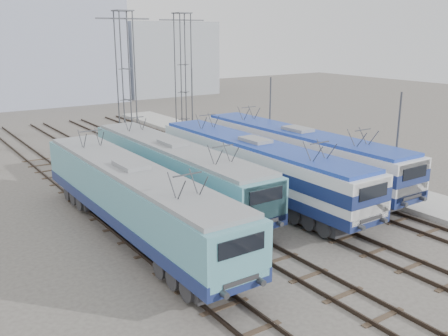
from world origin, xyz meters
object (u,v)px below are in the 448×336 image
locomotive_center_right (257,164)px  locomotive_far_right (299,151)px  locomotive_far_left (135,196)px  locomotive_center_left (175,168)px  catenary_tower_east (183,74)px  mast_front (396,150)px  mast_mid (270,121)px  mast_rear (192,104)px  catenary_tower_west (126,80)px

locomotive_center_right → locomotive_far_right: locomotive_far_right is taller
locomotive_far_left → locomotive_center_left: 5.93m
locomotive_far_left → catenary_tower_east: bearing=53.5°
mast_front → locomotive_far_left: bearing=165.1°
mast_front → locomotive_center_left: bearing=143.8°
locomotive_far_left → locomotive_center_left: size_ratio=1.03×
mast_mid → mast_rear: bearing=90.0°
catenary_tower_west → catenary_tower_east: (6.50, 2.00, 0.00)m
mast_mid → mast_rear: 12.00m
locomotive_center_left → mast_rear: mast_rear is taller
mast_mid → catenary_tower_west: bearing=137.1°
locomotive_center_right → catenary_tower_east: 17.53m
locomotive_center_left → locomotive_center_right: bearing=-28.2°
locomotive_center_right → mast_front: bearing=-41.1°
catenary_tower_west → mast_mid: 12.16m
locomotive_center_left → mast_rear: 19.41m
locomotive_center_right → mast_mid: mast_mid is taller
catenary_tower_east → mast_front: size_ratio=1.71×
locomotive_far_left → mast_mid: bearing=27.3°
locomotive_far_left → mast_mid: (15.35, 7.91, 1.17)m
locomotive_far_right → catenary_tower_west: size_ratio=1.56×
locomotive_center_right → mast_rear: bearing=71.0°
catenary_tower_west → locomotive_far_left: bearing=-113.0°
catenary_tower_east → mast_rear: catenary_tower_east is taller
catenary_tower_east → locomotive_far_left: bearing=-126.5°
locomotive_far_right → catenary_tower_west: 15.64m
locomotive_far_left → locomotive_far_right: (13.50, 2.46, 0.06)m
mast_front → mast_mid: (0.00, 12.00, 0.00)m
locomotive_center_right → locomotive_far_right: (4.50, 1.01, 0.03)m
mast_mid → mast_rear: (0.00, 12.00, 0.00)m
locomotive_far_left → mast_rear: 25.16m
locomotive_center_left → catenary_tower_west: bearing=79.4°
locomotive_far_left → mast_front: 15.93m
locomotive_far_left → catenary_tower_east: 22.69m
mast_front → mast_rear: same height
catenary_tower_west → mast_rear: catenary_tower_west is taller
locomotive_center_left → locomotive_far_right: 9.11m
locomotive_far_right → mast_mid: bearing=71.2°
mast_rear → locomotive_center_right: bearing=-109.0°
locomotive_center_right → locomotive_far_right: size_ratio=0.99×
locomotive_center_left → locomotive_center_right: size_ratio=0.98×
locomotive_far_right → mast_mid: 5.86m
mast_front → mast_rear: (0.00, 24.00, 0.00)m
locomotive_far_left → catenary_tower_west: size_ratio=1.56×
locomotive_center_left → mast_rear: (10.85, 16.04, 1.24)m
locomotive_far_right → catenary_tower_east: 16.03m
locomotive_center_right → locomotive_far_left: bearing=-170.8°
locomotive_center_right → mast_mid: size_ratio=2.65×
catenary_tower_east → mast_rear: bearing=43.6°
locomotive_center_right → mast_front: (6.35, -5.54, 1.14)m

